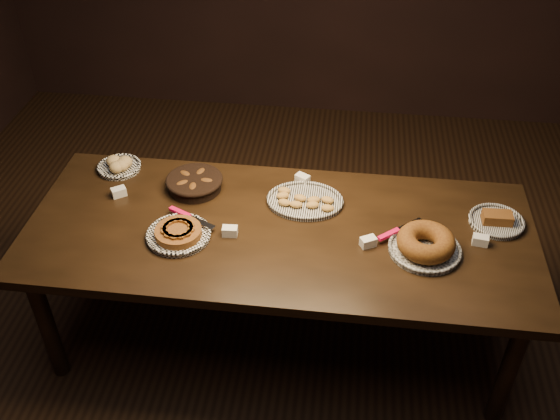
# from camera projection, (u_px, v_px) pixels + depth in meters

# --- Properties ---
(ground) EXTENTS (5.00, 5.00, 0.00)m
(ground) POSITION_uv_depth(u_px,v_px,m) (279.00, 333.00, 3.40)
(ground) COLOR black
(ground) RESTS_ON ground
(buffet_table) EXTENTS (2.40, 1.00, 0.75)m
(buffet_table) POSITION_uv_depth(u_px,v_px,m) (279.00, 240.00, 2.98)
(buffet_table) COLOR black
(buffet_table) RESTS_ON ground
(apple_tart_plate) EXTENTS (0.31, 0.33, 0.06)m
(apple_tart_plate) POSITION_uv_depth(u_px,v_px,m) (179.00, 233.00, 2.87)
(apple_tart_plate) COLOR white
(apple_tart_plate) RESTS_ON buffet_table
(madeleine_platter) EXTENTS (0.37, 0.31, 0.04)m
(madeleine_platter) POSITION_uv_depth(u_px,v_px,m) (305.00, 201.00, 3.07)
(madeleine_platter) COLOR black
(madeleine_platter) RESTS_ON buffet_table
(bundt_cake_plate) EXTENTS (0.38, 0.38, 0.10)m
(bundt_cake_plate) POSITION_uv_depth(u_px,v_px,m) (425.00, 244.00, 2.78)
(bundt_cake_plate) COLOR black
(bundt_cake_plate) RESTS_ON buffet_table
(croissant_basket) EXTENTS (0.31, 0.31, 0.07)m
(croissant_basket) POSITION_uv_depth(u_px,v_px,m) (194.00, 182.00, 3.15)
(croissant_basket) COLOR black
(croissant_basket) RESTS_ON buffet_table
(bread_roll_plate) EXTENTS (0.23, 0.23, 0.07)m
(bread_roll_plate) POSITION_uv_depth(u_px,v_px,m) (119.00, 165.00, 3.29)
(bread_roll_plate) COLOR white
(bread_roll_plate) RESTS_ON buffet_table
(loaf_plate) EXTENTS (0.26, 0.26, 0.06)m
(loaf_plate) POSITION_uv_depth(u_px,v_px,m) (497.00, 220.00, 2.95)
(loaf_plate) COLOR black
(loaf_plate) RESTS_ON buffet_table
(tent_cards) EXTENTS (1.83, 0.53, 0.04)m
(tent_cards) POSITION_uv_depth(u_px,v_px,m) (296.00, 215.00, 2.97)
(tent_cards) COLOR white
(tent_cards) RESTS_ON buffet_table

